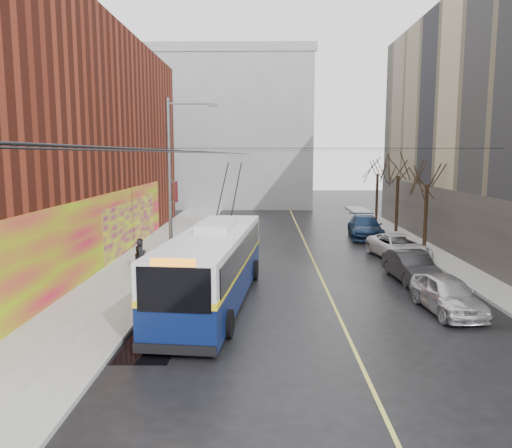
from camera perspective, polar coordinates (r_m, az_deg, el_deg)
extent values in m
plane|color=black|center=(17.11, 5.61, -13.10)|extent=(140.00, 140.00, 0.00)
cube|color=gray|center=(29.32, -12.18, -4.15)|extent=(4.00, 60.00, 0.15)
cube|color=gray|center=(30.38, 20.93, -4.08)|extent=(2.00, 60.00, 0.15)
cube|color=#BFB74C|center=(30.67, 6.30, -3.62)|extent=(0.12, 50.00, 0.01)
cube|color=#581D11|center=(33.31, -25.43, 8.69)|extent=(12.00, 36.00, 14.00)
cube|color=#DE0443|center=(27.61, -17.20, -1.01)|extent=(0.08, 28.00, 4.00)
cube|color=#8B0464|center=(33.35, -13.93, -0.09)|extent=(0.06, 12.00, 3.20)
cube|color=#4C4742|center=(32.25, 21.52, 0.04)|extent=(0.06, 36.00, 4.00)
cube|color=gray|center=(61.15, -3.46, 10.64)|extent=(20.00, 12.00, 18.00)
cube|color=gray|center=(56.36, -4.02, 19.58)|extent=(20.50, 0.40, 1.00)
cylinder|color=slate|center=(26.43, -9.84, 4.30)|extent=(0.20, 0.20, 9.00)
cube|color=#610D10|center=(26.38, -9.08, 3.65)|extent=(0.04, 0.60, 1.10)
cylinder|color=slate|center=(26.30, -7.43, 13.49)|extent=(2.40, 0.10, 0.10)
cube|color=slate|center=(26.16, -4.97, 13.34)|extent=(0.50, 0.22, 0.12)
cylinder|color=black|center=(31.00, -3.59, 8.07)|extent=(0.02, 60.00, 0.02)
cylinder|color=black|center=(30.94, -1.73, 8.08)|extent=(0.02, 60.00, 0.02)
cylinder|color=black|center=(21.95, 4.56, 8.63)|extent=(18.00, 0.02, 0.02)
cylinder|color=black|center=(37.93, 3.04, 8.35)|extent=(18.00, 0.02, 0.02)
cylinder|color=black|center=(33.79, 18.81, 0.68)|extent=(0.24, 0.24, 4.20)
cylinder|color=black|center=(40.45, 15.80, 2.14)|extent=(0.24, 0.24, 4.48)
cylinder|color=black|center=(47.23, 13.64, 2.94)|extent=(0.24, 0.24, 4.37)
cube|color=black|center=(16.99, -13.23, -13.42)|extent=(2.39, 2.98, 0.01)
ellipsoid|color=slate|center=(25.16, -3.30, 8.73)|extent=(0.44, 0.20, 0.12)
ellipsoid|color=slate|center=(27.80, -0.49, 9.68)|extent=(0.44, 0.20, 0.12)
ellipsoid|color=slate|center=(27.92, -4.16, 9.44)|extent=(0.44, 0.20, 0.12)
cube|color=#081542|center=(20.91, -4.91, -6.47)|extent=(3.66, 12.00, 1.48)
cube|color=silver|center=(20.61, -4.96, -2.76)|extent=(3.66, 12.00, 1.28)
cube|color=yellow|center=(20.74, -4.94, -4.50)|extent=(3.70, 12.04, 0.22)
cube|color=black|center=(15.03, -9.39, -7.47)|extent=(2.26, 0.25, 1.38)
cube|color=black|center=(26.38, -2.45, -0.70)|extent=(2.26, 0.25, 1.18)
cube|color=black|center=(20.92, -8.45, -2.93)|extent=(1.06, 10.78, 0.98)
cube|color=black|center=(20.41, -1.37, -3.12)|extent=(1.06, 10.78, 0.98)
cube|color=silver|center=(21.43, -4.47, -0.21)|extent=(1.65, 3.07, 0.30)
cube|color=black|center=(15.58, -9.28, -13.98)|extent=(2.56, 0.36, 0.30)
cylinder|color=black|center=(17.69, -11.57, -10.81)|extent=(0.39, 1.01, 0.98)
cylinder|color=black|center=(17.10, -3.22, -11.32)|extent=(0.39, 1.01, 0.98)
cylinder|color=black|center=(25.01, -6.03, -5.12)|extent=(0.39, 1.01, 0.98)
cylinder|color=black|center=(24.60, -0.17, -5.30)|extent=(0.39, 1.01, 0.98)
cylinder|color=black|center=(24.72, -3.80, 4.21)|extent=(0.38, 3.41, 2.42)
cylinder|color=black|center=(24.61, -2.21, 4.21)|extent=(0.38, 3.41, 2.42)
imported|color=silver|center=(21.02, 21.03, -7.48)|extent=(2.05, 4.42, 1.47)
imported|color=#262628|center=(25.50, 17.31, -4.66)|extent=(1.91, 4.51, 1.45)
imported|color=silver|center=(30.71, 16.01, -2.51)|extent=(3.24, 5.51, 1.44)
imported|color=navy|center=(37.77, 12.37, -0.32)|extent=(2.72, 5.76, 1.62)
imported|color=#A6A5AA|center=(36.71, -1.79, -0.36)|extent=(2.11, 4.89, 1.64)
imported|color=black|center=(25.99, -13.02, -3.65)|extent=(0.41, 0.62, 1.69)
imported|color=black|center=(26.85, -13.02, -3.35)|extent=(0.84, 0.95, 1.63)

